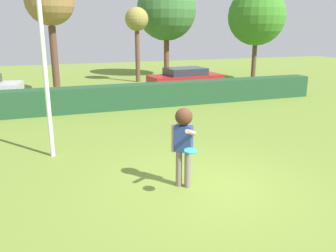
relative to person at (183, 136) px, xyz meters
The scene contains 10 objects.
ground_plane 1.30m from the person, 21.49° to the right, with size 60.00×60.00×0.00m, color olive.
person is the anchor object (origin of this frame).
frisbee 0.72m from the person, 100.71° to the right, with size 0.26×0.26×0.06m.
lamppost 4.65m from the person, 131.15° to the left, with size 0.24×0.24×6.23m.
hedge_row 8.37m from the person, 86.67° to the left, with size 19.31×0.90×1.04m, color #214A2C.
parked_car_red 13.05m from the person, 67.32° to the left, with size 4.31×2.04×1.25m.
maple_tree 13.33m from the person, 99.13° to the left, with size 2.44×2.44×5.99m.
oak_tree 19.31m from the person, 71.56° to the left, with size 4.21×4.21×6.76m.
bare_elm_tree 16.48m from the person, 78.42° to the left, with size 1.48×1.48×4.73m.
willow_tree 17.82m from the person, 52.20° to the left, with size 3.72×3.72×6.03m.
Camera 1 is at (-3.28, -6.60, 3.45)m, focal length 37.87 mm.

